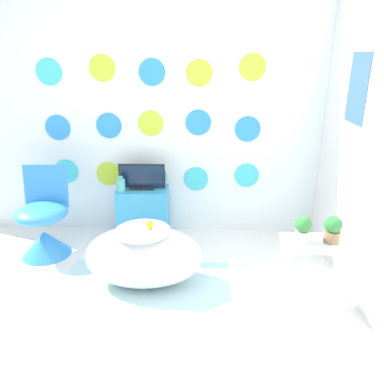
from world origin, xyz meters
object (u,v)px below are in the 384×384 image
bathtub (144,256)px  potted_plant_right (333,229)px  potted_plant_left (303,228)px  tv (142,178)px  vase (121,185)px  chair (44,227)px

bathtub → potted_plant_right: size_ratio=4.79×
bathtub → potted_plant_left: 1.27m
tv → vase: size_ratio=2.95×
tv → vase: tv is taller
vase → chair: bearing=-156.4°
bathtub → tv: (-0.13, 0.85, 0.39)m
vase → potted_plant_right: (1.72, -0.99, 0.03)m
chair → potted_plant_right: size_ratio=4.16×
chair → tv: chair is taller
bathtub → tv: size_ratio=2.08×
bathtub → potted_plant_right: bearing=-9.3°
bathtub → chair: size_ratio=1.15×
potted_plant_left → chair: bearing=162.5°
chair → potted_plant_left: 2.32m
tv → potted_plant_left: (1.32, -1.08, -0.01)m
tv → potted_plant_left: size_ratio=2.36×
bathtub → potted_plant_left: potted_plant_left is taller
potted_plant_left → potted_plant_right: (0.21, 0.00, -0.00)m
chair → tv: bearing=24.2°
potted_plant_left → potted_plant_right: bearing=0.6°
vase → potted_plant_left: (1.51, -0.99, 0.03)m
potted_plant_left → bathtub: bearing=169.0°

